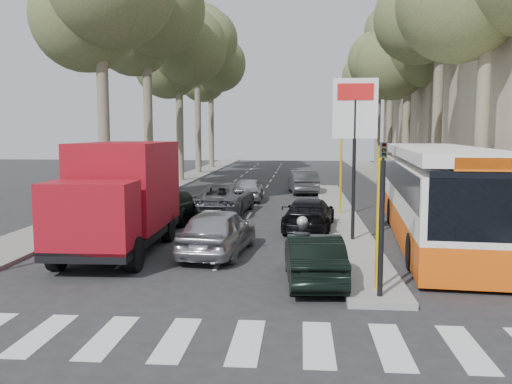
# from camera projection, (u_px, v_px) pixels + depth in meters

# --- Properties ---
(ground) EXTENTS (120.00, 120.00, 0.00)m
(ground) POSITION_uv_depth(u_px,v_px,m) (243.00, 281.00, 13.90)
(ground) COLOR #28282B
(ground) RESTS_ON ground
(sidewalk_right) EXTENTS (3.20, 70.00, 0.12)m
(sidewalk_right) POSITION_uv_depth(u_px,v_px,m) (403.00, 186.00, 37.95)
(sidewalk_right) COLOR gray
(sidewalk_right) RESTS_ON ground
(median_left) EXTENTS (2.40, 64.00, 0.12)m
(median_left) POSITION_uv_depth(u_px,v_px,m) (179.00, 180.00, 42.29)
(median_left) COLOR gray
(median_left) RESTS_ON ground
(traffic_island) EXTENTS (1.50, 26.00, 0.16)m
(traffic_island) POSITION_uv_depth(u_px,v_px,m) (340.00, 215.00, 24.52)
(traffic_island) COLOR gray
(traffic_island) RESTS_ON ground
(building_far) EXTENTS (11.00, 20.00, 16.00)m
(building_far) POSITION_uv_depth(u_px,v_px,m) (469.00, 82.00, 45.43)
(building_far) COLOR #B7A88E
(building_far) RESTS_ON ground
(billboard) EXTENTS (1.50, 12.10, 5.60)m
(billboard) POSITION_uv_depth(u_px,v_px,m) (355.00, 135.00, 18.18)
(billboard) COLOR yellow
(billboard) RESTS_ON ground
(traffic_light_island) EXTENTS (0.16, 0.41, 3.60)m
(traffic_light_island) POSITION_uv_depth(u_px,v_px,m) (382.00, 193.00, 11.88)
(traffic_light_island) COLOR black
(traffic_light_island) RESTS_ON ground
(tree_l_b) EXTENTS (7.40, 7.20, 14.88)m
(tree_l_b) POSITION_uv_depth(u_px,v_px,m) (148.00, 14.00, 33.26)
(tree_l_b) COLOR #6B604C
(tree_l_b) RESTS_ON ground
(tree_l_c) EXTENTS (7.40, 7.20, 13.71)m
(tree_l_c) POSITION_uv_depth(u_px,v_px,m) (181.00, 50.00, 41.28)
(tree_l_c) COLOR #6B604C
(tree_l_c) RESTS_ON ground
(tree_l_d) EXTENTS (7.40, 7.20, 15.66)m
(tree_l_d) POSITION_uv_depth(u_px,v_px,m) (199.00, 44.00, 49.03)
(tree_l_d) COLOR #6B604C
(tree_l_d) RESTS_ON ground
(tree_l_e) EXTENTS (7.40, 7.20, 14.49)m
(tree_l_e) POSITION_uv_depth(u_px,v_px,m) (212.00, 66.00, 57.07)
(tree_l_e) COLOR #6B604C
(tree_l_e) RESTS_ON ground
(tree_r_c) EXTENTS (7.40, 7.20, 13.32)m
(tree_r_c) POSITION_uv_depth(u_px,v_px,m) (410.00, 48.00, 37.96)
(tree_r_c) COLOR #6B604C
(tree_r_c) RESTS_ON ground
(tree_r_d) EXTENTS (7.40, 7.20, 14.88)m
(tree_r_d) POSITION_uv_depth(u_px,v_px,m) (393.00, 46.00, 45.72)
(tree_r_d) COLOR #6B604C
(tree_r_d) RESTS_ON ground
(tree_r_e) EXTENTS (7.40, 7.20, 14.10)m
(tree_r_e) POSITION_uv_depth(u_px,v_px,m) (380.00, 66.00, 53.71)
(tree_r_e) COLOR #6B604C
(tree_r_e) RESTS_ON ground
(silver_hatchback) EXTENTS (2.24, 4.52, 1.48)m
(silver_hatchback) POSITION_uv_depth(u_px,v_px,m) (218.00, 231.00, 16.90)
(silver_hatchback) COLOR #B0B2B9
(silver_hatchback) RESTS_ON ground
(dark_hatchback) EXTENTS (1.60, 3.91, 1.26)m
(dark_hatchback) POSITION_uv_depth(u_px,v_px,m) (313.00, 258.00, 13.74)
(dark_hatchback) COLOR black
(dark_hatchback) RESTS_ON ground
(queue_car_a) EXTENTS (2.63, 5.16, 1.40)m
(queue_car_a) POSITION_uv_depth(u_px,v_px,m) (224.00, 199.00, 25.52)
(queue_car_a) COLOR #52545A
(queue_car_a) RESTS_ON ground
(queue_car_b) EXTENTS (2.27, 4.57, 1.28)m
(queue_car_b) POSITION_uv_depth(u_px,v_px,m) (309.00, 214.00, 20.98)
(queue_car_b) COLOR black
(queue_car_b) RESTS_ON ground
(queue_car_c) EXTENTS (1.60, 3.85, 1.30)m
(queue_car_c) POSITION_uv_depth(u_px,v_px,m) (248.00, 189.00, 30.17)
(queue_car_c) COLOR #B0B3B8
(queue_car_c) RESTS_ON ground
(queue_car_d) EXTENTS (2.06, 4.54, 1.44)m
(queue_car_d) POSITION_uv_depth(u_px,v_px,m) (303.00, 182.00, 33.96)
(queue_car_d) COLOR #474A4F
(queue_car_d) RESTS_ON ground
(queue_car_e) EXTENTS (2.23, 4.89, 1.39)m
(queue_car_e) POSITION_uv_depth(u_px,v_px,m) (172.00, 206.00, 23.12)
(queue_car_e) COLOR black
(queue_car_e) RESTS_ON ground
(red_truck) EXTENTS (2.62, 6.57, 3.48)m
(red_truck) POSITION_uv_depth(u_px,v_px,m) (121.00, 195.00, 17.10)
(red_truck) COLOR black
(red_truck) RESTS_ON ground
(city_bus) EXTENTS (3.85, 12.84, 3.33)m
(city_bus) POSITION_uv_depth(u_px,v_px,m) (438.00, 192.00, 18.67)
(city_bus) COLOR #EA560D
(city_bus) RESTS_ON ground
(motorcycle) EXTENTS (0.73, 2.01, 1.70)m
(motorcycle) POSITION_uv_depth(u_px,v_px,m) (302.00, 251.00, 13.92)
(motorcycle) COLOR black
(motorcycle) RESTS_ON ground
(pedestrian_near) EXTENTS (0.86, 0.99, 1.53)m
(pedestrian_near) POSITION_uv_depth(u_px,v_px,m) (486.00, 208.00, 20.89)
(pedestrian_near) COLOR #463854
(pedestrian_near) RESTS_ON sidewalk_right
(pedestrian_far) EXTENTS (1.23, 1.05, 1.76)m
(pedestrian_far) POSITION_uv_depth(u_px,v_px,m) (481.00, 194.00, 24.65)
(pedestrian_far) COLOR #67584D
(pedestrian_far) RESTS_ON sidewalk_right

